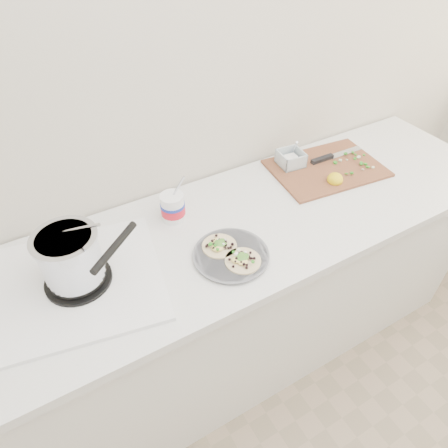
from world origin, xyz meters
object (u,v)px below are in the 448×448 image
stove (74,267)px  taco_plate (231,253)px  cutboard (323,165)px  tub (173,205)px

stove → taco_plate: bearing=-5.4°
taco_plate → cutboard: (0.63, 0.26, 0.00)m
stove → taco_plate: 0.50m
tub → cutboard: (0.71, -0.02, -0.05)m
taco_plate → stove: bearing=164.0°
taco_plate → cutboard: cutboard is taller
stove → tub: (0.40, 0.14, -0.02)m
stove → tub: size_ratio=2.86×
stove → tub: 0.42m
tub → stove: bearing=-160.2°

